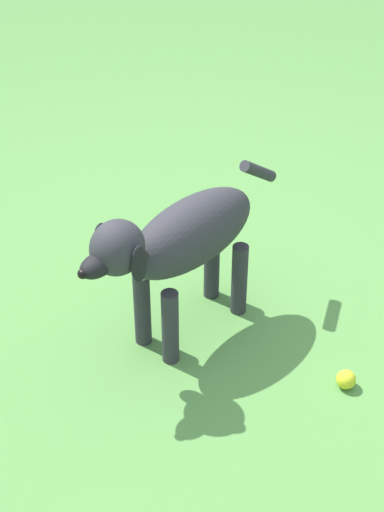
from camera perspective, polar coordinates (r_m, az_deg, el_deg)
ground at (r=2.94m, az=-1.50°, el=-4.59°), size 14.00×14.00×0.00m
dog at (r=2.64m, az=-0.79°, el=1.05°), size 0.55×0.78×0.61m
tennis_ball_1 at (r=2.72m, az=10.90°, el=-8.61°), size 0.07×0.07×0.07m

